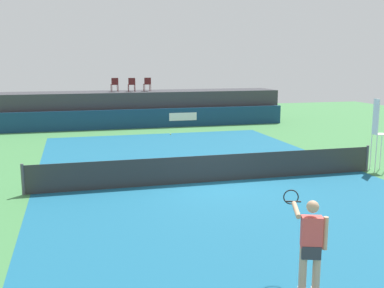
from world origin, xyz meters
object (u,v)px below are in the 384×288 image
object	(u,v)px
net_post_far	(367,158)
tennis_ball	(171,134)
spectator_chair_far_left	(115,84)
tennis_player	(310,244)
spectator_chair_center	(147,84)
net_post_near	(23,179)
spectator_chair_left	(132,84)
umpire_chair	(377,130)

from	to	relation	value
net_post_far	tennis_ball	xyz separation A→B (m)	(-5.43, 10.47, -0.46)
spectator_chair_far_left	tennis_player	distance (m)	23.20
spectator_chair_far_left	spectator_chair_center	xyz separation A→B (m)	(2.12, -0.04, 0.00)
spectator_chair_far_left	net_post_near	xyz separation A→B (m)	(-4.31, -15.21, -2.19)
net_post_near	tennis_player	distance (m)	9.68
spectator_chair_left	net_post_far	xyz separation A→B (m)	(7.02, -14.94, -2.19)
spectator_chair_center	spectator_chair_left	bearing A→B (deg)	-168.08
tennis_ball	spectator_chair_far_left	bearing A→B (deg)	119.31
tennis_player	tennis_ball	size ratio (longest dim) A/B	26.03
spectator_chair_left	tennis_player	size ratio (longest dim) A/B	0.50
tennis_ball	net_post_near	bearing A→B (deg)	-123.66
spectator_chair_left	net_post_far	world-z (taller)	spectator_chair_left
net_post_near	spectator_chair_far_left	bearing A→B (deg)	74.16
spectator_chair_far_left	spectator_chair_center	distance (m)	2.12
umpire_chair	net_post_near	bearing A→B (deg)	-179.92
tennis_player	tennis_ball	world-z (taller)	tennis_player
spectator_chair_far_left	umpire_chair	bearing A→B (deg)	-60.88
tennis_player	spectator_chair_left	bearing A→B (deg)	90.52
net_post_near	tennis_ball	xyz separation A→B (m)	(6.97, 10.47, -0.46)
spectator_chair_center	tennis_player	distance (m)	23.14
net_post_far	tennis_player	distance (m)	10.44
net_post_near	net_post_far	distance (m)	12.40
spectator_chair_center	net_post_far	bearing A→B (deg)	-68.52
net_post_near	tennis_ball	bearing A→B (deg)	56.34
spectator_chair_center	net_post_far	world-z (taller)	spectator_chair_center
spectator_chair_center	net_post_near	xyz separation A→B (m)	(-6.43, -15.16, -2.19)
spectator_chair_left	spectator_chair_center	size ratio (longest dim) A/B	1.00
spectator_chair_center	net_post_far	distance (m)	16.44
net_post_far	tennis_player	size ratio (longest dim) A/B	0.56
spectator_chair_left	net_post_near	bearing A→B (deg)	-109.80
spectator_chair_left	spectator_chair_center	distance (m)	1.08
spectator_chair_far_left	umpire_chair	size ratio (longest dim) A/B	0.32
net_post_near	spectator_chair_left	bearing A→B (deg)	70.20
tennis_player	tennis_ball	bearing A→B (deg)	85.67
spectator_chair_left	tennis_player	distance (m)	22.90
spectator_chair_center	tennis_player	world-z (taller)	spectator_chair_center
spectator_chair_left	tennis_ball	xyz separation A→B (m)	(1.60, -4.47, -2.66)
spectator_chair_far_left	umpire_chair	distance (m)	17.42
umpire_chair	net_post_far	world-z (taller)	umpire_chair
spectator_chair_far_left	umpire_chair	xyz separation A→B (m)	(8.46, -15.19, -1.11)
tennis_ball	spectator_chair_left	bearing A→B (deg)	109.65
spectator_chair_left	tennis_player	bearing A→B (deg)	-89.48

